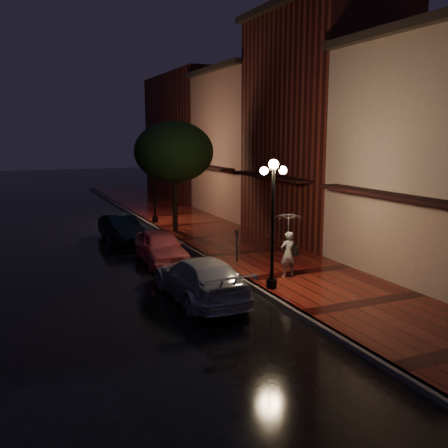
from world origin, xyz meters
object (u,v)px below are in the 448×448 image
streetlamp_near (273,216)px  parking_meter (237,242)px  silver_car (200,279)px  pink_car (161,247)px  streetlamp_far (154,181)px  street_tree (174,154)px  navy_car (122,228)px  woman_with_umbrella (288,235)px

streetlamp_near → parking_meter: bearing=83.5°
silver_car → pink_car: bearing=-92.7°
streetlamp_far → parking_meter: 10.54m
pink_car → parking_meter: parking_meter is taller
pink_car → silver_car: 4.97m
street_tree → parking_meter: bearing=-88.8°
navy_car → street_tree: bearing=7.9°
streetlamp_near → parking_meter: 3.98m
pink_car → streetlamp_far: bearing=77.6°
streetlamp_far → woman_with_umbrella: bearing=-84.9°
streetlamp_far → pink_car: size_ratio=1.06×
streetlamp_far → navy_car: (-2.80, -3.74, -1.95)m
streetlamp_far → pink_car: (-2.29, -8.77, -1.91)m
street_tree → silver_car: street_tree is taller
navy_car → woman_with_umbrella: (3.98, -9.34, 1.06)m
streetlamp_near → silver_car: bearing=174.1°
street_tree → navy_car: street_tree is taller
woman_with_umbrella → parking_meter: 2.88m
street_tree → woman_with_umbrella: (0.92, -10.07, -2.54)m
pink_car → navy_car: 5.06m
street_tree → silver_car: size_ratio=1.21×
silver_car → woman_with_umbrella: (3.66, 0.66, 1.01)m
parking_meter → woman_with_umbrella: bearing=-89.0°
streetlamp_far → navy_car: 5.06m
navy_car → woman_with_umbrella: woman_with_umbrella is taller
navy_car → silver_car: silver_car is taller
streetlamp_far → streetlamp_near: bearing=-90.0°
pink_car → woman_with_umbrella: size_ratio=1.72×
silver_car → navy_car: bearing=-88.7°
streetlamp_far → street_tree: bearing=-85.1°
street_tree → woman_with_umbrella: 10.43m
streetlamp_near → pink_car: size_ratio=1.06×
streetlamp_near → street_tree: size_ratio=0.74×
streetlamp_near → silver_car: 3.14m
streetlamp_far → silver_car: (-2.48, -13.74, -1.90)m
streetlamp_near → parking_meter: size_ratio=3.23×
pink_car → silver_car: silver_car is taller
pink_car → silver_car: (-0.19, -4.97, 0.01)m
pink_car → silver_car: size_ratio=0.85×
navy_car → silver_car: (0.32, -10.00, 0.05)m
streetlamp_far → pink_car: streetlamp_far is taller
street_tree → pink_car: 7.24m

